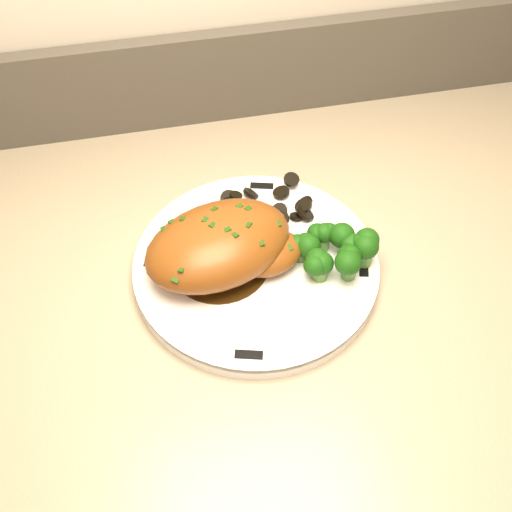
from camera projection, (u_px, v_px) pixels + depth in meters
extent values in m
cube|color=brown|center=(112.00, 510.00, 0.96)|extent=(1.97, 0.64, 0.85)
cube|color=tan|center=(33.00, 365.00, 0.62)|extent=(2.03, 0.67, 0.03)
cube|color=#4C443A|center=(19.00, 102.00, 0.76)|extent=(2.03, 0.02, 0.12)
cylinder|color=white|center=(256.00, 267.00, 0.67)|extent=(0.32, 0.32, 0.02)
cube|color=black|center=(262.00, 186.00, 0.73)|extent=(0.03, 0.02, 0.00)
cube|color=black|center=(150.00, 257.00, 0.66)|extent=(0.02, 0.03, 0.00)
cube|color=black|center=(249.00, 355.00, 0.59)|extent=(0.03, 0.02, 0.00)
cube|color=black|center=(363.00, 267.00, 0.66)|extent=(0.02, 0.03, 0.00)
cylinder|color=#341F09|center=(220.00, 263.00, 0.66)|extent=(0.10, 0.10, 0.00)
ellipsoid|color=#904B19|center=(218.00, 245.00, 0.64)|extent=(0.18, 0.14, 0.06)
ellipsoid|color=#904B19|center=(269.00, 253.00, 0.64)|extent=(0.08, 0.07, 0.03)
cube|color=#203F0D|center=(171.00, 243.00, 0.61)|extent=(0.01, 0.00, 0.00)
cube|color=#203F0D|center=(189.00, 233.00, 0.61)|extent=(0.01, 0.00, 0.00)
cube|color=#203F0D|center=(206.00, 225.00, 0.61)|extent=(0.01, 0.00, 0.00)
cube|color=#203F0D|center=(223.00, 218.00, 0.62)|extent=(0.01, 0.00, 0.00)
cube|color=#203F0D|center=(240.00, 213.00, 0.63)|extent=(0.01, 0.00, 0.00)
cube|color=#203F0D|center=(256.00, 209.00, 0.63)|extent=(0.01, 0.00, 0.00)
cylinder|color=black|center=(292.00, 204.00, 0.71)|extent=(0.02, 0.01, 0.01)
cylinder|color=black|center=(288.00, 197.00, 0.71)|extent=(0.02, 0.02, 0.01)
cylinder|color=black|center=(281.00, 191.00, 0.71)|extent=(0.02, 0.02, 0.01)
cylinder|color=black|center=(271.00, 194.00, 0.72)|extent=(0.02, 0.02, 0.01)
cylinder|color=black|center=(259.00, 192.00, 0.72)|extent=(0.02, 0.02, 0.01)
cylinder|color=black|center=(249.00, 193.00, 0.71)|extent=(0.02, 0.02, 0.01)
cylinder|color=black|center=(241.00, 201.00, 0.71)|extent=(0.03, 0.03, 0.01)
cylinder|color=black|center=(235.00, 205.00, 0.71)|extent=(0.03, 0.03, 0.00)
cylinder|color=black|center=(235.00, 209.00, 0.70)|extent=(0.02, 0.02, 0.01)
cylinder|color=black|center=(238.00, 218.00, 0.70)|extent=(0.03, 0.03, 0.02)
cylinder|color=black|center=(246.00, 219.00, 0.69)|extent=(0.03, 0.03, 0.01)
cylinder|color=black|center=(256.00, 219.00, 0.69)|extent=(0.03, 0.03, 0.01)
cylinder|color=black|center=(268.00, 222.00, 0.69)|extent=(0.02, 0.02, 0.01)
cylinder|color=black|center=(279.00, 217.00, 0.69)|extent=(0.03, 0.03, 0.01)
cylinder|color=black|center=(287.00, 211.00, 0.70)|extent=(0.03, 0.03, 0.02)
cylinder|color=black|center=(292.00, 209.00, 0.71)|extent=(0.03, 0.03, 0.02)
cylinder|color=#578B3B|center=(301.00, 252.00, 0.66)|extent=(0.02, 0.02, 0.02)
sphere|color=#0C3407|center=(302.00, 243.00, 0.65)|extent=(0.02, 0.02, 0.02)
cylinder|color=#578B3B|center=(322.00, 242.00, 0.66)|extent=(0.02, 0.02, 0.02)
sphere|color=#0C3407|center=(323.00, 233.00, 0.65)|extent=(0.02, 0.02, 0.02)
cylinder|color=#578B3B|center=(348.00, 247.00, 0.66)|extent=(0.02, 0.02, 0.02)
sphere|color=#0C3407|center=(350.00, 238.00, 0.65)|extent=(0.02, 0.02, 0.02)
cylinder|color=#578B3B|center=(320.00, 271.00, 0.64)|extent=(0.02, 0.02, 0.02)
sphere|color=#0C3407|center=(321.00, 263.00, 0.63)|extent=(0.02, 0.02, 0.02)
cylinder|color=#578B3B|center=(349.00, 270.00, 0.64)|extent=(0.02, 0.02, 0.02)
sphere|color=#0C3407|center=(350.00, 261.00, 0.63)|extent=(0.02, 0.02, 0.02)
cylinder|color=#578B3B|center=(365.00, 257.00, 0.65)|extent=(0.02, 0.02, 0.02)
sphere|color=#0C3407|center=(366.00, 248.00, 0.64)|extent=(0.02, 0.02, 0.02)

